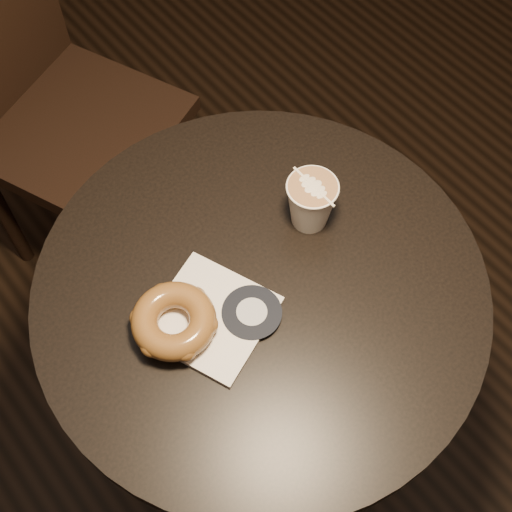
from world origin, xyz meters
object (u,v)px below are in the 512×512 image
object	(u,v)px
chair	(33,80)
latte_cup	(311,203)
cafe_table	(260,338)
pastry_bag	(211,317)
doughnut	(174,321)

from	to	relation	value
chair	latte_cup	xyz separation A→B (m)	(0.14, -0.73, 0.23)
cafe_table	latte_cup	xyz separation A→B (m)	(0.14, 0.05, 0.24)
chair	pastry_bag	xyz separation A→B (m)	(-0.09, -0.77, 0.19)
chair	cafe_table	bearing A→B (deg)	-112.25
pastry_bag	doughnut	xyz separation A→B (m)	(-0.05, 0.02, 0.02)
pastry_bag	cafe_table	bearing A→B (deg)	-24.56
cafe_table	pastry_bag	size ratio (longest dim) A/B	4.65
chair	latte_cup	world-z (taller)	chair
chair	pastry_bag	distance (m)	0.80
latte_cup	cafe_table	bearing A→B (deg)	-161.62
cafe_table	pastry_bag	distance (m)	0.22
doughnut	latte_cup	distance (m)	0.28
cafe_table	doughnut	distance (m)	0.27
pastry_bag	latte_cup	distance (m)	0.24
cafe_table	latte_cup	bearing A→B (deg)	18.38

